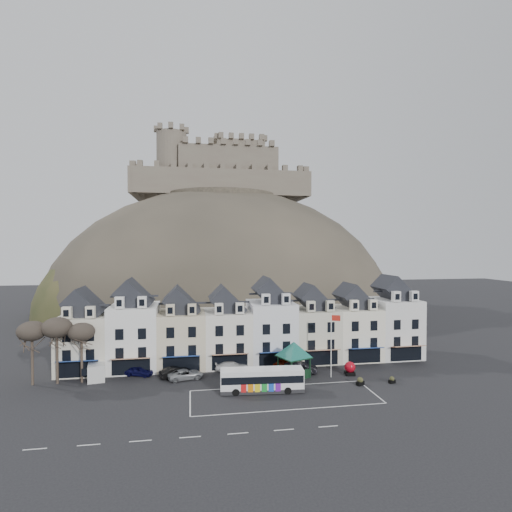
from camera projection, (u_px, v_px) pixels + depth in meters
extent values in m
plane|color=black|center=(270.00, 402.00, 45.64)|extent=(300.00, 300.00, 0.00)
cube|color=silver|center=(284.00, 397.00, 47.20)|extent=(22.00, 7.50, 0.01)
cube|color=silver|center=(86.00, 342.00, 57.44)|extent=(6.80, 8.00, 8.00)
cube|color=black|center=(86.00, 306.00, 57.30)|extent=(6.80, 5.76, 2.80)
cube|color=silver|center=(67.00, 313.00, 53.51)|extent=(1.20, 0.80, 1.60)
cube|color=silver|center=(90.00, 312.00, 54.00)|extent=(1.20, 0.80, 1.60)
cube|color=black|center=(78.00, 369.00, 53.53)|extent=(5.10, 0.06, 2.20)
cube|color=navy|center=(77.00, 361.00, 52.84)|extent=(5.10, 1.29, 0.43)
cube|color=white|center=(135.00, 336.00, 58.53)|extent=(6.80, 8.00, 9.20)
cube|color=black|center=(135.00, 297.00, 58.38)|extent=(6.80, 5.76, 2.80)
cube|color=white|center=(120.00, 303.00, 54.59)|extent=(1.20, 0.80, 1.60)
cube|color=white|center=(142.00, 302.00, 55.08)|extent=(1.20, 0.80, 1.60)
cube|color=black|center=(131.00, 367.00, 54.64)|extent=(5.10, 0.06, 2.20)
cube|color=maroon|center=(130.00, 359.00, 53.95)|extent=(5.10, 1.29, 0.43)
cube|color=beige|center=(182.00, 339.00, 59.65)|extent=(6.80, 8.00, 8.00)
cube|color=black|center=(182.00, 304.00, 59.52)|extent=(6.80, 5.76, 2.80)
cube|color=beige|center=(170.00, 310.00, 55.73)|extent=(1.20, 0.80, 1.60)
cube|color=beige|center=(192.00, 310.00, 56.22)|extent=(1.20, 0.80, 1.60)
cube|color=black|center=(181.00, 364.00, 55.75)|extent=(5.10, 0.06, 2.20)
cube|color=navy|center=(181.00, 356.00, 55.06)|extent=(5.10, 1.29, 0.43)
cube|color=white|center=(227.00, 337.00, 60.76)|extent=(6.80, 8.00, 8.00)
cube|color=black|center=(227.00, 303.00, 60.63)|extent=(6.80, 5.76, 2.80)
cube|color=white|center=(219.00, 309.00, 56.84)|extent=(1.20, 0.80, 1.60)
cube|color=white|center=(240.00, 308.00, 57.33)|extent=(1.20, 0.80, 1.60)
cube|color=black|center=(230.00, 362.00, 56.86)|extent=(5.10, 0.06, 2.20)
cube|color=maroon|center=(230.00, 354.00, 56.17)|extent=(5.10, 1.29, 0.43)
cube|color=white|center=(271.00, 331.00, 61.86)|extent=(6.80, 8.00, 9.20)
cube|color=black|center=(271.00, 294.00, 61.71)|extent=(6.80, 5.76, 2.80)
cube|color=white|center=(266.00, 299.00, 57.92)|extent=(1.20, 0.80, 1.60)
cube|color=white|center=(286.00, 299.00, 58.41)|extent=(1.20, 0.80, 1.60)
cube|color=black|center=(276.00, 360.00, 57.97)|extent=(5.10, 0.06, 2.20)
cube|color=navy|center=(277.00, 352.00, 57.28)|extent=(5.10, 1.29, 0.43)
cube|color=beige|center=(313.00, 334.00, 62.98)|extent=(6.80, 8.00, 8.00)
cube|color=black|center=(313.00, 301.00, 62.85)|extent=(6.80, 5.76, 2.80)
cube|color=beige|center=(311.00, 306.00, 59.06)|extent=(1.20, 0.80, 1.60)
cube|color=beige|center=(330.00, 306.00, 59.55)|extent=(1.20, 0.80, 1.60)
cube|color=black|center=(321.00, 358.00, 59.08)|extent=(5.10, 0.06, 2.20)
cube|color=maroon|center=(323.00, 350.00, 58.39)|extent=(5.10, 1.29, 0.43)
cube|color=white|center=(354.00, 332.00, 64.09)|extent=(6.80, 8.00, 8.00)
cube|color=black|center=(354.00, 300.00, 63.96)|extent=(6.80, 5.76, 2.80)
cube|color=white|center=(354.00, 305.00, 60.17)|extent=(1.20, 0.80, 1.60)
cube|color=white|center=(373.00, 305.00, 60.66)|extent=(1.20, 0.80, 1.60)
cube|color=black|center=(364.00, 356.00, 60.19)|extent=(5.10, 0.06, 2.20)
cube|color=navy|center=(366.00, 348.00, 59.49)|extent=(5.10, 1.29, 0.43)
cube|color=white|center=(393.00, 327.00, 65.19)|extent=(6.80, 8.00, 9.20)
cube|color=black|center=(393.00, 292.00, 65.04)|extent=(6.80, 5.76, 2.80)
cube|color=white|center=(396.00, 296.00, 61.25)|extent=(1.20, 0.80, 1.60)
cube|color=white|center=(414.00, 296.00, 61.74)|extent=(1.20, 0.80, 1.60)
cube|color=black|center=(406.00, 354.00, 61.30)|extent=(5.10, 0.06, 2.20)
cube|color=maroon|center=(409.00, 346.00, 60.60)|extent=(5.10, 1.29, 0.43)
ellipsoid|color=#322F27|center=(222.00, 308.00, 114.68)|extent=(96.00, 76.00, 68.00)
ellipsoid|color=#2D361B|center=(140.00, 313.00, 105.17)|extent=(52.00, 44.00, 42.00)
ellipsoid|color=#322F27|center=(299.00, 304.00, 122.54)|extent=(56.00, 48.00, 46.00)
ellipsoid|color=#2D361B|center=(210.00, 317.00, 100.22)|extent=(40.00, 28.00, 28.00)
ellipsoid|color=#322F27|center=(264.00, 314.00, 104.48)|extent=(36.00, 28.00, 24.00)
cylinder|color=#322F27|center=(222.00, 200.00, 113.87)|extent=(30.00, 30.00, 3.00)
cube|color=#62564B|center=(223.00, 182.00, 109.81)|extent=(48.00, 2.20, 7.00)
cube|color=#62564B|center=(218.00, 192.00, 129.53)|extent=(48.00, 2.20, 7.00)
cube|color=#62564B|center=(137.00, 185.00, 115.75)|extent=(2.20, 22.00, 7.00)
cube|color=#62564B|center=(297.00, 189.00, 123.59)|extent=(2.20, 22.00, 7.00)
cube|color=#62564B|center=(227.00, 169.00, 119.85)|extent=(28.00, 18.00, 10.00)
cube|color=#62564B|center=(239.00, 166.00, 122.44)|extent=(14.00, 12.00, 13.00)
cylinder|color=#62564B|center=(172.00, 164.00, 113.30)|extent=(8.40, 8.40, 18.00)
cylinder|color=silver|center=(239.00, 136.00, 122.20)|extent=(0.16, 0.16, 5.00)
cylinder|color=#352B22|center=(32.00, 363.00, 51.19)|extent=(0.32, 0.32, 5.74)
ellipsoid|color=#383028|center=(32.00, 331.00, 51.08)|extent=(3.61, 3.61, 2.54)
cylinder|color=#352B22|center=(57.00, 361.00, 51.68)|extent=(0.32, 0.32, 6.02)
ellipsoid|color=#383028|center=(57.00, 328.00, 51.57)|extent=(3.78, 3.78, 2.67)
cylinder|color=#352B22|center=(82.00, 362.00, 52.17)|extent=(0.32, 0.32, 5.46)
ellipsoid|color=#383028|center=(81.00, 332.00, 52.07)|extent=(3.43, 3.43, 2.42)
cube|color=#262628|center=(262.00, 389.00, 48.86)|extent=(10.28, 3.11, 0.46)
cube|color=white|center=(262.00, 378.00, 48.82)|extent=(10.28, 3.06, 2.32)
cube|color=black|center=(262.00, 377.00, 48.82)|extent=(10.08, 3.12, 0.87)
cube|color=white|center=(262.00, 370.00, 48.80)|extent=(10.07, 2.96, 0.23)
cube|color=orange|center=(302.00, 370.00, 49.24)|extent=(0.14, 1.11, 0.26)
cylinder|color=black|center=(288.00, 391.00, 48.09)|extent=(0.90, 0.36, 0.88)
cylinder|color=black|center=(285.00, 385.00, 50.16)|extent=(0.90, 0.36, 0.88)
cylinder|color=black|center=(236.00, 392.00, 47.54)|extent=(0.90, 0.36, 0.88)
cylinder|color=black|center=(235.00, 386.00, 49.61)|extent=(0.90, 0.36, 0.88)
cube|color=black|center=(278.00, 365.00, 55.01)|extent=(0.22, 0.22, 2.74)
cube|color=black|center=(296.00, 362.00, 56.62)|extent=(0.22, 0.22, 2.74)
cube|color=black|center=(291.00, 371.00, 52.39)|extent=(0.22, 0.22, 2.74)
cube|color=black|center=(310.00, 368.00, 53.99)|extent=(0.22, 0.22, 2.74)
cube|color=black|center=(294.00, 357.00, 54.46)|extent=(4.90, 4.90, 0.14)
cone|color=#145A54|center=(294.00, 349.00, 54.44)|extent=(6.99, 6.99, 2.05)
cube|color=black|center=(350.00, 373.00, 55.20)|extent=(1.40, 1.40, 0.48)
sphere|color=#AA0917|center=(350.00, 367.00, 55.18)|extent=(1.50, 1.50, 1.50)
cylinder|color=silver|center=(331.00, 345.00, 54.16)|extent=(0.13, 0.13, 8.78)
cube|color=red|center=(336.00, 318.00, 53.91)|extent=(1.12, 0.51, 0.77)
cube|color=silver|center=(97.00, 370.00, 53.95)|extent=(2.99, 5.18, 2.23)
cube|color=black|center=(97.00, 367.00, 53.93)|extent=(1.99, 0.46, 0.95)
cube|color=black|center=(360.00, 383.00, 51.14)|extent=(1.17, 0.90, 0.52)
sphere|color=#2D361B|center=(360.00, 380.00, 51.12)|extent=(0.73, 0.73, 0.73)
cube|color=black|center=(392.00, 381.00, 51.91)|extent=(0.97, 0.65, 0.45)
sphere|color=#2D361B|center=(392.00, 379.00, 51.90)|extent=(0.62, 0.62, 0.62)
imported|color=#0B0B38|center=(139.00, 371.00, 54.85)|extent=(4.26, 2.88, 1.35)
imported|color=black|center=(176.00, 372.00, 54.20)|extent=(4.59, 3.15, 1.43)
imported|color=#919498|center=(186.00, 374.00, 53.43)|extent=(5.09, 3.36, 1.32)
imported|color=silver|center=(232.00, 366.00, 56.96)|extent=(5.06, 2.43, 1.42)
imported|color=#5E1305|center=(286.00, 363.00, 58.24)|extent=(4.52, 3.10, 1.43)
imported|color=black|center=(300.00, 368.00, 56.02)|extent=(5.00, 3.09, 1.55)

